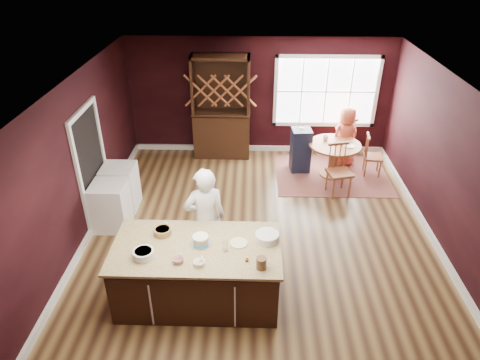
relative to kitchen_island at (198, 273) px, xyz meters
name	(u,v)px	position (x,y,z in m)	size (l,w,h in m)	color
room_shell	(262,170)	(0.90, 1.40, 0.91)	(7.00, 7.00, 7.00)	brown
window	(326,92)	(2.40, 4.87, 1.06)	(2.36, 0.10, 1.66)	white
doorway	(93,168)	(-2.07, 2.00, 0.59)	(0.08, 1.26, 2.13)	white
kitchen_island	(198,273)	(0.00, 0.00, 0.00)	(2.31, 1.21, 0.92)	black
dining_table	(334,153)	(2.50, 3.69, 0.10)	(1.10, 1.10, 0.75)	brown
baker	(205,220)	(0.05, 0.70, 0.43)	(0.64, 0.42, 1.74)	silver
layer_cake	(201,240)	(0.06, 0.07, 0.54)	(0.31, 0.31, 0.12)	white
bowl_blue	(144,254)	(-0.66, -0.24, 0.53)	(0.28, 0.28, 0.11)	silver
bowl_yellow	(163,231)	(-0.50, 0.27, 0.53)	(0.25, 0.25, 0.09)	brown
bowl_pink	(178,261)	(-0.20, -0.33, 0.51)	(0.15, 0.15, 0.06)	silver
bowl_olive	(199,263)	(0.08, -0.36, 0.51)	(0.15, 0.15, 0.06)	beige
drinking_glass	(225,246)	(0.40, -0.07, 0.56)	(0.08, 0.08, 0.16)	silver
dinner_plate	(239,243)	(0.58, 0.09, 0.49)	(0.25, 0.25, 0.02)	#FFF4CE
white_tub	(267,237)	(0.97, 0.17, 0.54)	(0.33, 0.33, 0.11)	silver
stoneware_crock	(261,263)	(0.88, -0.40, 0.56)	(0.13, 0.13, 0.16)	#462C1F
toy_figurine	(247,259)	(0.70, -0.27, 0.52)	(0.04, 0.04, 0.07)	yellow
rug	(331,175)	(2.50, 3.69, -0.43)	(2.42, 1.87, 0.01)	brown
chair_east	(374,155)	(3.37, 3.76, 0.03)	(0.39, 0.38, 0.94)	brown
chair_south	(340,171)	(2.49, 2.91, 0.10)	(0.45, 0.43, 1.08)	brown
chair_north	(343,138)	(2.83, 4.50, 0.09)	(0.44, 0.42, 1.06)	brown
seated_woman	(345,137)	(2.81, 4.21, 0.25)	(0.67, 0.44, 1.37)	#C2543A
high_chair	(301,149)	(1.81, 3.92, 0.07)	(0.41, 0.41, 1.02)	#141C3A
toddler	(298,134)	(1.75, 4.04, 0.37)	(0.18, 0.14, 0.26)	#8CA5BF
table_plate	(349,146)	(2.78, 3.59, 0.32)	(0.22, 0.22, 0.02)	beige
table_cup	(326,138)	(2.32, 3.90, 0.36)	(0.12, 0.12, 0.09)	silver
hutch	(221,108)	(0.04, 4.62, 0.74)	(1.29, 0.54, 2.36)	#3A210F
washer	(111,206)	(-1.74, 1.68, -0.01)	(0.60, 0.58, 0.87)	silver
dryer	(121,187)	(-1.74, 2.32, 0.00)	(0.60, 0.58, 0.87)	white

